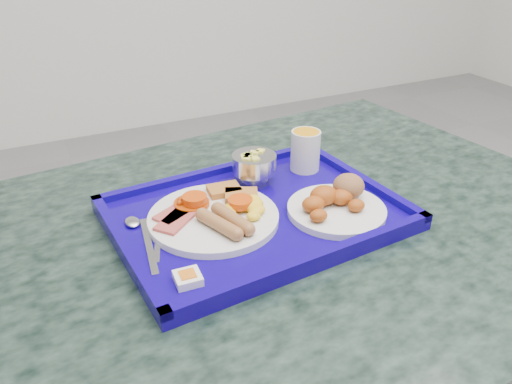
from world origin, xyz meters
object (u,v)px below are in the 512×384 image
(tray, at_px, (256,215))
(juice_cup, at_px, (305,149))
(main_plate, at_px, (217,214))
(table, at_px, (255,320))
(bread_plate, at_px, (337,202))
(fruit_bowl, at_px, (254,164))

(tray, xyz_separation_m, juice_cup, (0.17, 0.11, 0.05))
(tray, distance_m, main_plate, 0.08)
(table, xyz_separation_m, main_plate, (-0.06, 0.03, 0.24))
(main_plate, height_order, bread_plate, bread_plate)
(bread_plate, bearing_deg, main_plate, 161.94)
(table, bearing_deg, bread_plate, -12.21)
(fruit_bowl, xyz_separation_m, juice_cup, (0.12, 0.01, 0.01))
(bread_plate, height_order, fruit_bowl, fruit_bowl)
(fruit_bowl, bearing_deg, main_plate, -140.04)
(table, bearing_deg, main_plate, 148.31)
(tray, distance_m, bread_plate, 0.15)
(tray, relative_size, bread_plate, 2.98)
(table, xyz_separation_m, fruit_bowl, (0.06, 0.13, 0.27))
(tray, relative_size, juice_cup, 6.18)
(table, height_order, bread_plate, bread_plate)
(table, bearing_deg, fruit_bowl, 64.54)
(bread_plate, distance_m, juice_cup, 0.18)
(juice_cup, bearing_deg, table, -142.76)
(tray, xyz_separation_m, main_plate, (-0.07, 0.00, 0.02))
(main_plate, xyz_separation_m, bread_plate, (0.20, -0.07, 0.01))
(main_plate, height_order, juice_cup, juice_cup)
(fruit_bowl, bearing_deg, table, -115.46)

